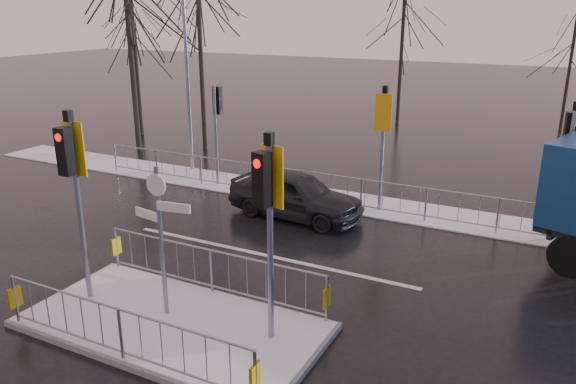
% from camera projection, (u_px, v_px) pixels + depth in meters
% --- Properties ---
extents(ground, '(120.00, 120.00, 0.00)m').
position_uv_depth(ground, '(173.00, 327.00, 11.10)').
color(ground, black).
rests_on(ground, ground).
extents(snow_verge, '(30.00, 2.00, 0.04)m').
position_uv_depth(snow_verge, '(338.00, 200.00, 18.37)').
color(snow_verge, white).
rests_on(snow_verge, ground).
extents(lane_markings, '(8.00, 11.38, 0.01)m').
position_uv_depth(lane_markings, '(162.00, 335.00, 10.81)').
color(lane_markings, silver).
rests_on(lane_markings, ground).
extents(traffic_island, '(6.00, 3.04, 4.15)m').
position_uv_depth(traffic_island, '(172.00, 310.00, 10.99)').
color(traffic_island, slate).
rests_on(traffic_island, ground).
extents(far_kerb_fixtures, '(18.00, 0.65, 3.83)m').
position_uv_depth(far_kerb_fixtures, '(341.00, 176.00, 17.50)').
color(far_kerb_fixtures, gray).
rests_on(far_kerb_fixtures, ground).
extents(car_far_lane, '(4.29, 2.06, 1.41)m').
position_uv_depth(car_far_lane, '(295.00, 195.00, 16.76)').
color(car_far_lane, black).
rests_on(car_far_lane, ground).
extents(tree_near_a, '(4.75, 4.75, 8.97)m').
position_uv_depth(tree_near_a, '(127.00, 5.00, 23.03)').
color(tree_near_a, black).
rests_on(tree_near_a, ground).
extents(tree_near_b, '(4.00, 4.00, 7.55)m').
position_uv_depth(tree_near_b, '(200.00, 30.00, 23.52)').
color(tree_near_b, black).
rests_on(tree_near_b, ground).
extents(tree_near_c, '(3.50, 3.50, 6.61)m').
position_uv_depth(tree_near_c, '(135.00, 41.00, 26.51)').
color(tree_near_c, black).
rests_on(tree_near_c, ground).
extents(tree_far_a, '(3.75, 3.75, 7.08)m').
position_uv_depth(tree_far_a, '(403.00, 32.00, 29.07)').
color(tree_far_a, black).
rests_on(tree_far_a, ground).
extents(tree_far_b, '(3.25, 3.25, 6.14)m').
position_uv_depth(tree_far_b, '(573.00, 47.00, 27.50)').
color(tree_far_b, black).
rests_on(tree_far_b, ground).
extents(street_lamp_left, '(1.25, 0.18, 8.20)m').
position_uv_depth(street_lamp_left, '(187.00, 52.00, 20.51)').
color(street_lamp_left, gray).
rests_on(street_lamp_left, ground).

